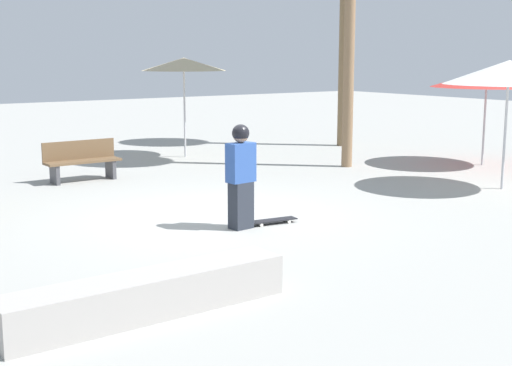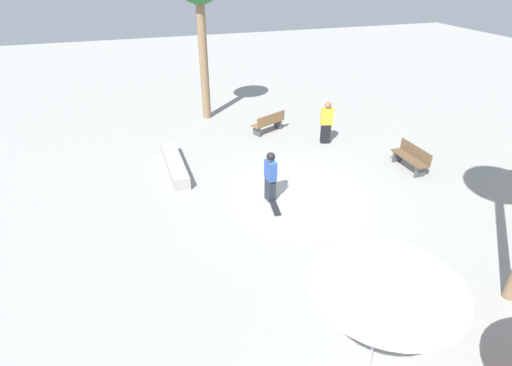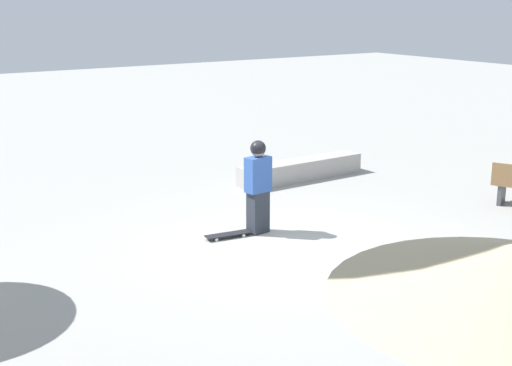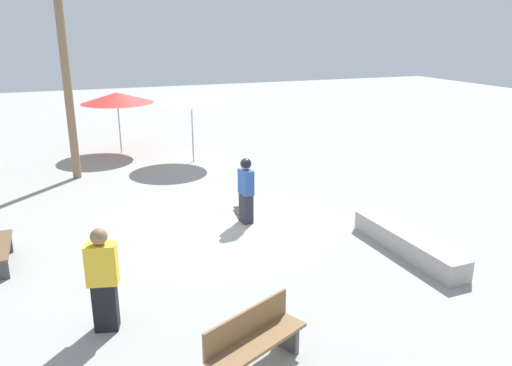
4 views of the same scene
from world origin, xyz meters
The scene contains 8 objects.
ground_plane centered at (0.00, 0.00, 0.00)m, with size 60.00×60.00×0.00m, color #9E9E99.
skater_main centered at (0.85, -0.05, 0.87)m, with size 0.28×0.45×1.61m.
skateboard centered at (0.90, 0.52, 0.06)m, with size 0.31×0.82×0.07m.
concrete_ledge centered at (3.41, -2.91, 0.22)m, with size 0.61×3.11×0.43m.
bench_far centered at (-4.58, -0.48, 0.43)m, with size 0.47×1.61×0.85m.
shade_umbrella_tan centered at (-6.46, 3.07, 2.40)m, with size 2.17×2.17×2.57m.
shade_umbrella_white centered at (1.11, 6.06, 2.31)m, with size 2.52×2.52×2.54m.
shade_umbrella_red centered at (-1.12, 8.32, 2.08)m, with size 2.64×2.64×2.28m.
Camera 1 is at (9.77, -6.00, 2.65)m, focal length 50.00 mm.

